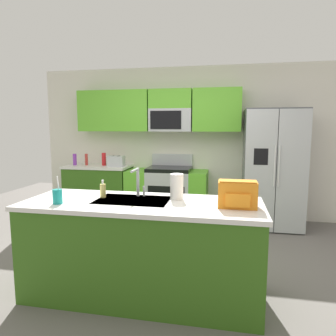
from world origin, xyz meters
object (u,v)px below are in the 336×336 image
toaster (116,161)px  sink_faucet (138,180)px  soap_dispenser (103,190)px  drink_cup_teal (57,196)px  paper_towel_roll (177,187)px  backpack (237,193)px  range_oven (167,194)px  refrigerator (273,169)px  pepper_mill (86,159)px  bottle_purple (75,159)px  bottle_red (104,159)px

toaster → sink_faucet: sink_faucet is taller
toaster → soap_dispenser: 2.37m
toaster → drink_cup_teal: size_ratio=1.13×
toaster → sink_faucet: size_ratio=0.99×
toaster → paper_towel_roll: (1.43, -2.20, 0.03)m
drink_cup_teal → backpack: size_ratio=0.78×
drink_cup_teal → range_oven: bearing=79.8°
refrigerator → soap_dispenser: size_ratio=10.88×
paper_towel_roll → soap_dispenser: bearing=-174.9°
pepper_mill → backpack: 3.53m
pepper_mill → sink_faucet: sink_faucet is taller
refrigerator → bottle_purple: (-3.38, 0.04, 0.08)m
bottle_red → drink_cup_teal: drink_cup_teal is taller
bottle_red → pepper_mill: bearing=-176.9°
pepper_mill → drink_cup_teal: bearing=-69.2°
range_oven → toaster: range_oven is taller
sink_faucet → drink_cup_teal: size_ratio=1.14×
bottle_purple → paper_towel_roll: bearing=-45.1°
bottle_red → backpack: backpack is taller
paper_towel_roll → toaster: bearing=122.9°
range_oven → sink_faucet: (0.14, -2.22, 0.62)m
refrigerator → sink_faucet: refrigerator is taller
bottle_purple → backpack: backpack is taller
range_oven → refrigerator: (1.70, -0.07, 0.48)m
bottle_red → drink_cup_teal: bearing=-75.7°
bottle_red → sink_faucet: bearing=-60.0°
refrigerator → toaster: 2.59m
pepper_mill → backpack: backpack is taller
range_oven → drink_cup_teal: bearing=-100.2°
refrigerator → bottle_purple: 3.38m
refrigerator → sink_faucet: size_ratio=6.56×
soap_dispenser → bottle_purple: bearing=123.3°
backpack → bottle_purple: bearing=138.9°
toaster → bottle_red: size_ratio=1.26×
refrigerator → paper_towel_roll: bearing=-118.1°
toaster → soap_dispenser: size_ratio=1.65×
sink_faucet → paper_towel_roll: sink_faucet is taller
bottle_red → backpack: bearing=-47.7°
range_oven → toaster: bearing=-176.6°
range_oven → pepper_mill: pepper_mill is taller
range_oven → bottle_red: (-1.14, 0.02, 0.57)m
bottle_purple → range_oven: bearing=1.0°
paper_towel_roll → sink_faucet: bearing=175.3°
sink_faucet → backpack: 0.97m
soap_dispenser → paper_towel_roll: (0.71, 0.06, 0.05)m
backpack → pepper_mill: bearing=136.4°
refrigerator → bottle_red: (-2.84, 0.09, 0.09)m
refrigerator → paper_towel_roll: size_ratio=7.71×
refrigerator → sink_faucet: 2.66m
sink_faucet → drink_cup_teal: sink_faucet is taller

